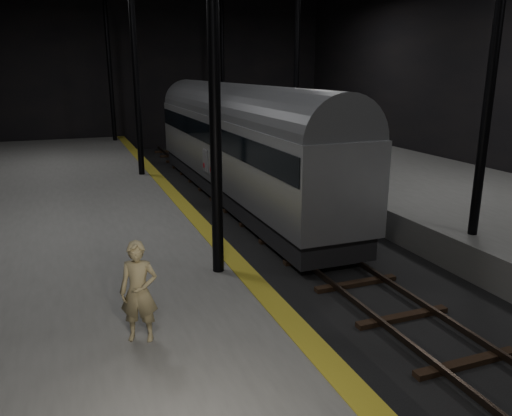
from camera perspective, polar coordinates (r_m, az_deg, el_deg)
ground at (r=16.97m, az=4.21°, el=-3.61°), size 44.00×44.00×0.00m
platform_left at (r=15.36m, az=-22.13°, el=-4.87°), size 9.00×43.80×1.00m
platform_right at (r=21.02m, az=23.11°, el=0.35°), size 9.00×43.80×1.00m
tactile_strip at (r=15.61m, az=-6.60°, el=-1.51°), size 0.50×43.80×0.01m
track at (r=16.95m, az=4.21°, el=-3.40°), size 2.40×43.00×0.24m
train at (r=21.66m, az=-2.25°, el=8.03°), size 2.75×18.32×4.90m
woman at (r=8.85m, az=-13.24°, el=-9.30°), size 0.77×0.64×1.80m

